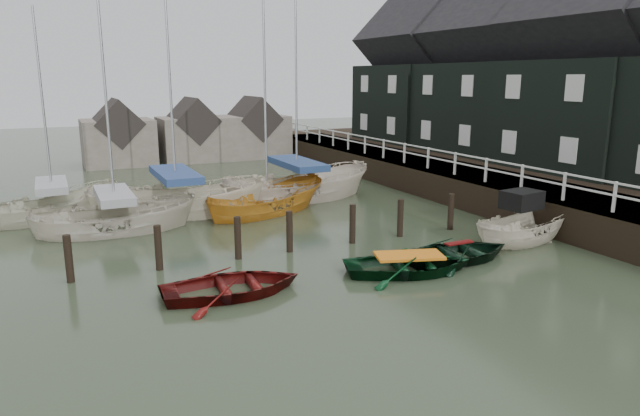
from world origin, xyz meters
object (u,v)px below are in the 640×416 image
motorboat (522,239)px  sailboat_a (117,230)px  rowboat_green (408,273)px  rowboat_red (233,294)px  rowboat_dkgreen (458,260)px  sailboat_e (55,216)px  sailboat_b (177,213)px  sailboat_d (297,198)px  sailboat_c (267,211)px

motorboat → sailboat_a: bearing=51.7°
rowboat_green → motorboat: motorboat is taller
sailboat_a → motorboat: bearing=-117.7°
sailboat_a → rowboat_red: bearing=-162.5°
rowboat_green → rowboat_dkgreen: size_ratio=1.03×
rowboat_green → sailboat_e: (-9.46, 12.16, 0.06)m
sailboat_b → sailboat_d: size_ratio=1.00×
rowboat_dkgreen → motorboat: size_ratio=0.80×
rowboat_dkgreen → sailboat_b: size_ratio=0.30×
rowboat_green → sailboat_d: 11.28m
rowboat_red → rowboat_green: bearing=-93.1°
rowboat_red → sailboat_d: 12.44m
rowboat_red → sailboat_d: sailboat_d is taller
rowboat_green → sailboat_b: size_ratio=0.31×
sailboat_a → sailboat_e: (-2.09, 3.41, -0.00)m
rowboat_red → rowboat_green: 5.32m
rowboat_green → sailboat_b: 11.59m
rowboat_green → sailboat_c: 9.43m
rowboat_green → motorboat: (5.58, 1.04, 0.09)m
rowboat_green → rowboat_red: bearing=101.4°
sailboat_e → motorboat: bearing=-150.6°
sailboat_d → sailboat_b: bearing=95.9°
sailboat_d → sailboat_e: bearing=84.8°
sailboat_b → sailboat_c: 3.86m
rowboat_red → sailboat_b: 10.03m
rowboat_red → sailboat_c: (4.25, 8.78, 0.01)m
sailboat_b → sailboat_e: 5.02m
sailboat_a → sailboat_c: (6.34, 0.62, -0.05)m
motorboat → sailboat_c: (-6.61, 8.33, -0.08)m
rowboat_red → sailboat_d: (6.46, 10.63, 0.06)m
sailboat_e → sailboat_d: bearing=-119.2°
rowboat_red → sailboat_d: bearing=-28.0°
rowboat_red → sailboat_a: size_ratio=0.35×
rowboat_green → sailboat_e: bearing=55.7°
rowboat_green → sailboat_c: bearing=24.0°
sailboat_a → rowboat_dkgreen: bearing=-128.3°
sailboat_a → sailboat_b: 3.26m
motorboat → sailboat_b: (-10.26, 9.56, -0.03)m
rowboat_dkgreen → sailboat_c: bearing=22.8°
motorboat → sailboat_c: size_ratio=0.45×
sailboat_b → sailboat_d: 5.90m
motorboat → sailboat_a: 15.07m
sailboat_c → sailboat_e: bearing=50.0°
sailboat_a → sailboat_c: size_ratio=1.04×
rowboat_dkgreen → sailboat_d: bearing=8.5°
sailboat_b → motorboat: bearing=-112.9°
rowboat_red → sailboat_a: 8.42m
motorboat → sailboat_e: sailboat_e is taller
motorboat → sailboat_b: size_ratio=0.37×
rowboat_red → motorboat: motorboat is taller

